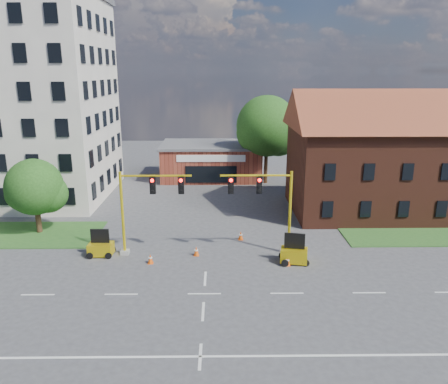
# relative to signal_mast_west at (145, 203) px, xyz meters

# --- Properties ---
(ground) EXTENTS (120.00, 120.00, 0.00)m
(ground) POSITION_rel_signal_mast_west_xyz_m (4.36, -6.00, -3.92)
(ground) COLOR #414143
(ground) RESTS_ON ground
(grass_verge_ne) EXTENTS (14.00, 4.00, 0.08)m
(grass_verge_ne) POSITION_rel_signal_mast_west_xyz_m (22.36, 3.00, -3.88)
(grass_verge_ne) COLOR #25531F
(grass_verge_ne) RESTS_ON ground
(lane_markings) EXTENTS (60.00, 36.00, 0.01)m
(lane_markings) POSITION_rel_signal_mast_west_xyz_m (4.36, -9.00, -3.91)
(lane_markings) COLOR silver
(lane_markings) RESTS_ON ground
(office_block) EXTENTS (18.40, 15.40, 20.60)m
(office_block) POSITION_rel_signal_mast_west_xyz_m (-15.64, 15.91, 6.39)
(office_block) COLOR beige
(office_block) RESTS_ON ground
(brick_shop) EXTENTS (12.40, 8.40, 4.30)m
(brick_shop) POSITION_rel_signal_mast_west_xyz_m (4.36, 23.99, -1.76)
(brick_shop) COLOR maroon
(brick_shop) RESTS_ON ground
(townhouse_row) EXTENTS (21.00, 11.00, 11.50)m
(townhouse_row) POSITION_rel_signal_mast_west_xyz_m (22.36, 10.00, 2.01)
(townhouse_row) COLOR #552719
(townhouse_row) RESTS_ON ground
(tree_large) EXTENTS (7.44, 7.09, 10.34)m
(tree_large) POSITION_rel_signal_mast_west_xyz_m (11.22, 21.08, 2.59)
(tree_large) COLOR #352513
(tree_large) RESTS_ON ground
(tree_nw_front) EXTENTS (4.81, 4.58, 6.22)m
(tree_nw_front) POSITION_rel_signal_mast_west_xyz_m (-9.41, 4.58, -0.16)
(tree_nw_front) COLOR #352513
(tree_nw_front) RESTS_ON ground
(signal_mast_west) EXTENTS (5.30, 0.60, 6.20)m
(signal_mast_west) POSITION_rel_signal_mast_west_xyz_m (0.00, 0.00, 0.00)
(signal_mast_west) COLOR gray
(signal_mast_west) RESTS_ON ground
(signal_mast_east) EXTENTS (5.30, 0.60, 6.20)m
(signal_mast_east) POSITION_rel_signal_mast_west_xyz_m (8.71, 0.00, 0.00)
(signal_mast_east) COLOR gray
(signal_mast_east) RESTS_ON ground
(trailer_west) EXTENTS (1.75, 1.20, 1.96)m
(trailer_west) POSITION_rel_signal_mast_west_xyz_m (-3.31, -0.25, -3.31)
(trailer_west) COLOR yellow
(trailer_west) RESTS_ON ground
(trailer_east) EXTENTS (2.04, 1.57, 2.08)m
(trailer_east) POSITION_rel_signal_mast_west_xyz_m (10.49, -1.62, -3.27)
(trailer_east) COLOR yellow
(trailer_east) RESTS_ON ground
(cone_a) EXTENTS (0.40, 0.40, 0.70)m
(cone_a) POSITION_rel_signal_mast_west_xyz_m (0.46, -1.63, -3.58)
(cone_a) COLOR #DE4E0B
(cone_a) RESTS_ON ground
(cone_b) EXTENTS (0.40, 0.40, 0.70)m
(cone_b) POSITION_rel_signal_mast_west_xyz_m (3.60, -0.32, -3.58)
(cone_b) COLOR #DE4E0B
(cone_b) RESTS_ON ground
(cone_c) EXTENTS (0.40, 0.40, 0.70)m
(cone_c) POSITION_rel_signal_mast_west_xyz_m (9.98, -2.09, -3.58)
(cone_c) COLOR #DE4E0B
(cone_c) RESTS_ON ground
(cone_d) EXTENTS (0.40, 0.40, 0.70)m
(cone_d) POSITION_rel_signal_mast_west_xyz_m (6.98, 2.74, -3.58)
(cone_d) COLOR #DE4E0B
(cone_d) RESTS_ON ground
(pickup_white) EXTENTS (5.41, 3.02, 1.43)m
(pickup_white) POSITION_rel_signal_mast_west_xyz_m (16.19, 6.75, -3.20)
(pickup_white) COLOR silver
(pickup_white) RESTS_ON ground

